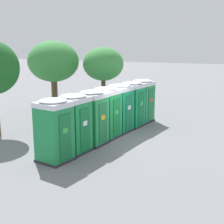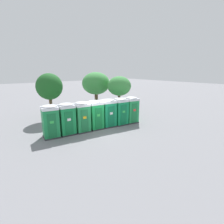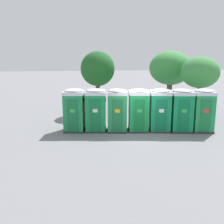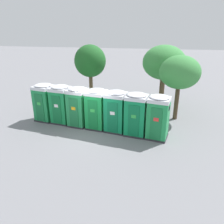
% 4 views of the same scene
% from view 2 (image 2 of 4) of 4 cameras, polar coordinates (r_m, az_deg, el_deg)
% --- Properties ---
extents(ground_plane, '(120.00, 120.00, 0.00)m').
position_cam_2_polar(ground_plane, '(15.14, -4.38, -5.99)').
color(ground_plane, slate).
extents(portapotty_0, '(1.38, 1.38, 2.54)m').
position_cam_2_polar(portapotty_0, '(14.07, -19.45, -2.84)').
color(portapotty_0, '#2D2D33').
rests_on(portapotty_0, ground).
extents(portapotty_1, '(1.35, 1.34, 2.54)m').
position_cam_2_polar(portapotty_1, '(14.38, -14.54, -2.13)').
color(portapotty_1, '#2D2D33').
rests_on(portapotty_1, ground).
extents(portapotty_2, '(1.31, 1.34, 2.54)m').
position_cam_2_polar(portapotty_2, '(14.71, -9.75, -1.52)').
color(portapotty_2, '#2D2D33').
rests_on(portapotty_2, ground).
extents(portapotty_3, '(1.31, 1.33, 2.54)m').
position_cam_2_polar(portapotty_3, '(15.24, -5.38, -0.84)').
color(portapotty_3, '#2D2D33').
rests_on(portapotty_3, ground).
extents(portapotty_4, '(1.38, 1.36, 2.54)m').
position_cam_2_polar(portapotty_4, '(15.82, -1.25, -0.23)').
color(portapotty_4, '#2D2D33').
rests_on(portapotty_4, ground).
extents(portapotty_5, '(1.37, 1.34, 2.54)m').
position_cam_2_polar(portapotty_5, '(16.41, 2.70, 0.28)').
color(portapotty_5, '#2D2D33').
rests_on(portapotty_5, ground).
extents(portapotty_6, '(1.36, 1.38, 2.54)m').
position_cam_2_polar(portapotty_6, '(17.13, 6.23, 0.79)').
color(portapotty_6, '#2D2D33').
rests_on(portapotty_6, ground).
extents(street_tree_0, '(3.38, 3.38, 4.77)m').
position_cam_2_polar(street_tree_0, '(21.79, -5.25, 9.21)').
color(street_tree_0, brown).
rests_on(street_tree_0, ground).
extents(street_tree_1, '(2.58, 2.58, 4.74)m').
position_cam_2_polar(street_tree_1, '(18.66, -19.77, 7.73)').
color(street_tree_1, brown).
rests_on(street_tree_1, ground).
extents(street_tree_2, '(2.65, 2.65, 4.36)m').
position_cam_2_polar(street_tree_2, '(19.86, 2.38, 8.40)').
color(street_tree_2, '#4C3826').
rests_on(street_tree_2, ground).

